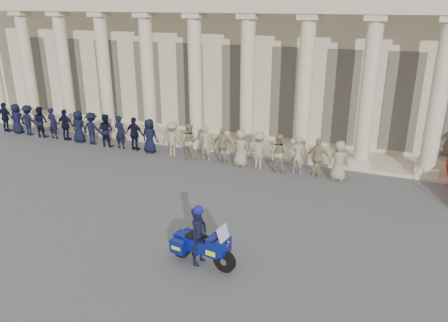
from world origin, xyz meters
The scene contains 5 objects.
ground centered at (0.00, 0.00, 0.00)m, with size 90.00×90.00×0.00m, color #4A4A4D.
building centered at (0.00, 14.74, 4.52)m, with size 40.00×12.50×9.00m.
officer_rank centered at (-5.88, 6.29, 0.81)m, with size 18.79×0.62×1.63m.
motorcycle centered at (0.82, -1.25, 0.57)m, with size 2.05×0.90×1.32m.
rider centered at (0.71, -1.23, 0.86)m, with size 0.47×0.65×1.73m.
Camera 1 is at (5.32, -10.45, 6.73)m, focal length 35.00 mm.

